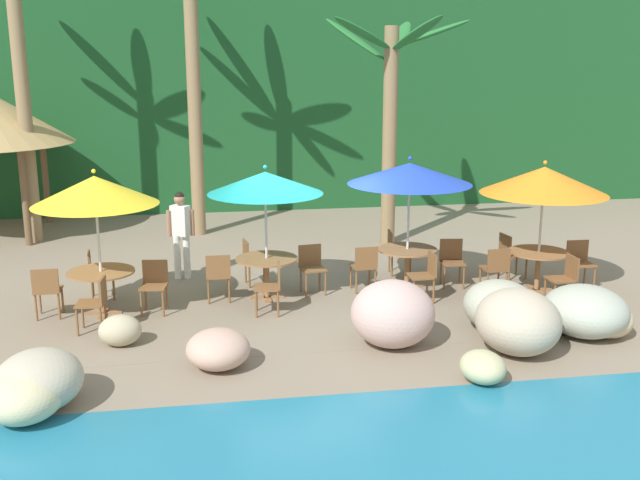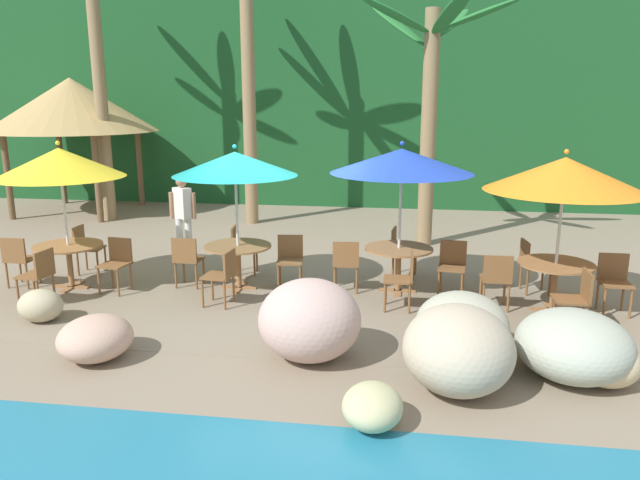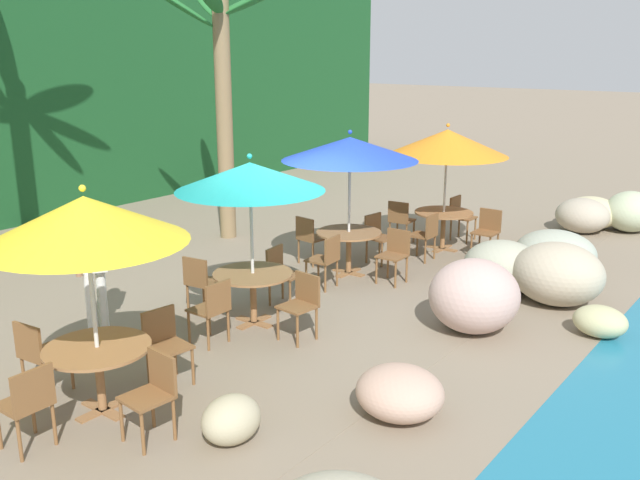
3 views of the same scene
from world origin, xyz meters
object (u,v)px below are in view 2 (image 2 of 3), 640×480
(dining_table_orange, at_px, (555,271))
(chair_blue_seaward, at_px, (452,264))
(chair_blue_left, at_px, (346,262))
(chair_blue_inland, at_px, (400,248))
(chair_yellow_seaward, at_px, (117,261))
(chair_blue_right, at_px, (404,277))
(dining_table_blue, at_px, (399,255))
(chair_orange_inland, at_px, (531,262))
(palm_tree_second, at_px, (247,35))
(chair_teal_seaward, at_px, (290,257))
(chair_orange_seaward, at_px, (614,279))
(chair_yellow_left, at_px, (18,258))
(chair_orange_left, at_px, (496,277))
(palapa_hut, at_px, (72,105))
(chair_teal_inland, at_px, (240,246))
(palm_tree_third, at_px, (431,84))
(umbrella_teal, at_px, (235,164))
(umbrella_orange, at_px, (565,174))
(chair_teal_right, at_px, (223,273))
(dining_table_yellow, at_px, (69,252))
(waiter_in_white, at_px, (183,211))
(chair_yellow_inland, at_px, (86,246))
(umbrella_yellow, at_px, (60,163))
(umbrella_blue, at_px, (402,161))
(dining_table_teal, at_px, (238,253))
(chair_teal_left, at_px, (187,258))
(chair_orange_right, at_px, (577,297))
(palm_tree_nearest, at_px, (96,35))

(dining_table_orange, bearing_deg, chair_blue_seaward, 158.84)
(chair_blue_left, bearing_deg, chair_blue_inland, 50.14)
(chair_yellow_seaward, xyz_separation_m, chair_blue_right, (4.64, -0.22, 0.00))
(dining_table_blue, relative_size, dining_table_orange, 1.00)
(chair_orange_inland, relative_size, palm_tree_second, 0.13)
(chair_teal_seaward, bearing_deg, chair_blue_seaward, -0.12)
(chair_teal_seaward, height_order, chair_orange_seaward, same)
(chair_yellow_left, bearing_deg, palm_tree_second, 66.57)
(chair_orange_left, xyz_separation_m, palapa_hut, (-10.28, 6.42, 2.37))
(chair_teal_inland, height_order, palm_tree_third, palm_tree_third)
(umbrella_teal, relative_size, umbrella_orange, 0.99)
(chair_teal_seaward, relative_size, chair_teal_right, 1.00)
(dining_table_yellow, bearing_deg, palapa_hut, 118.43)
(chair_teal_inland, distance_m, waiter_in_white, 1.52)
(umbrella_teal, bearing_deg, chair_yellow_left, -172.39)
(umbrella_orange, bearing_deg, dining_table_orange, 90.00)
(chair_yellow_inland, distance_m, chair_orange_left, 7.08)
(umbrella_yellow, relative_size, dining_table_orange, 2.21)
(chair_teal_inland, relative_size, umbrella_blue, 0.36)
(chair_yellow_inland, bearing_deg, chair_teal_seaward, -3.78)
(umbrella_teal, bearing_deg, dining_table_teal, 7.13)
(dining_table_blue, relative_size, chair_blue_right, 1.26)
(chair_blue_right, xyz_separation_m, palm_tree_second, (-3.87, 5.85, 4.01))
(dining_table_orange, height_order, chair_orange_left, chair_orange_left)
(chair_orange_left, bearing_deg, chair_blue_inland, 133.23)
(chair_teal_seaward, height_order, palapa_hut, palapa_hut)
(chair_yellow_inland, bearing_deg, umbrella_teal, -8.75)
(umbrella_teal, bearing_deg, waiter_in_white, 135.43)
(chair_teal_right, bearing_deg, dining_table_orange, 5.76)
(chair_orange_seaward, height_order, palapa_hut, palapa_hut)
(chair_teal_left, distance_m, chair_orange_left, 4.93)
(umbrella_yellow, distance_m, chair_teal_seaward, 3.98)
(chair_yellow_inland, distance_m, palm_tree_third, 7.39)
(dining_table_yellow, distance_m, chair_orange_left, 6.84)
(palm_tree_second, distance_m, waiter_in_white, 5.17)
(chair_teal_inland, relative_size, chair_orange_right, 1.00)
(dining_table_blue, xyz_separation_m, chair_orange_left, (1.45, -0.68, -0.10))
(palapa_hut, bearing_deg, palm_tree_nearest, -33.09)
(chair_blue_seaward, relative_size, chair_blue_inland, 1.00)
(umbrella_yellow, distance_m, chair_orange_left, 7.02)
(chair_yellow_inland, distance_m, umbrella_orange, 8.06)
(chair_blue_right, bearing_deg, umbrella_teal, 166.98)
(chair_teal_inland, xyz_separation_m, palm_tree_nearest, (-4.70, 4.28, 4.05))
(chair_yellow_inland, height_order, chair_blue_seaward, same)
(umbrella_teal, relative_size, palm_tree_third, 0.47)
(chair_yellow_seaward, bearing_deg, umbrella_orange, 0.42)
(chair_yellow_inland, distance_m, dining_table_teal, 2.99)
(dining_table_blue, distance_m, chair_blue_right, 0.86)
(chair_yellow_seaward, bearing_deg, palm_tree_third, 38.13)
(chair_orange_left, bearing_deg, chair_yellow_inland, 172.57)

